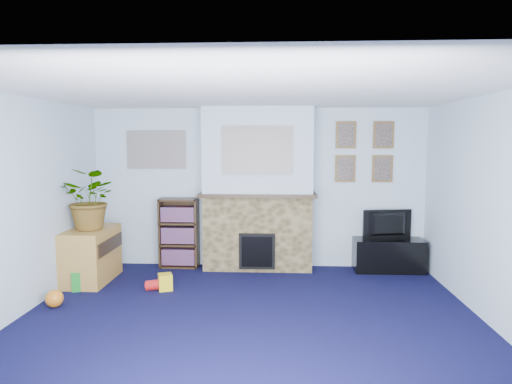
# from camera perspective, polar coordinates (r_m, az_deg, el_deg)

# --- Properties ---
(floor) EXTENTS (5.00, 4.50, 0.01)m
(floor) POSITION_cam_1_polar(r_m,az_deg,el_deg) (5.01, -0.92, -15.94)
(floor) COLOR black
(floor) RESTS_ON ground
(ceiling) EXTENTS (5.00, 4.50, 0.01)m
(ceiling) POSITION_cam_1_polar(r_m,az_deg,el_deg) (4.67, -0.97, 12.47)
(ceiling) COLOR white
(ceiling) RESTS_ON wall_back
(wall_back) EXTENTS (5.00, 0.04, 2.40)m
(wall_back) POSITION_cam_1_polar(r_m,az_deg,el_deg) (6.92, 0.29, 0.50)
(wall_back) COLOR silver
(wall_back) RESTS_ON ground
(wall_front) EXTENTS (5.00, 0.04, 2.40)m
(wall_front) POSITION_cam_1_polar(r_m,az_deg,el_deg) (2.50, -4.42, -9.88)
(wall_front) COLOR silver
(wall_front) RESTS_ON ground
(wall_left) EXTENTS (0.04, 4.50, 2.40)m
(wall_left) POSITION_cam_1_polar(r_m,az_deg,el_deg) (5.46, -28.13, -1.79)
(wall_left) COLOR silver
(wall_left) RESTS_ON ground
(wall_right) EXTENTS (0.04, 4.50, 2.40)m
(wall_right) POSITION_cam_1_polar(r_m,az_deg,el_deg) (5.17, 27.92, -2.19)
(wall_right) COLOR silver
(wall_right) RESTS_ON ground
(chimney_breast) EXTENTS (1.72, 0.50, 2.40)m
(chimney_breast) POSITION_cam_1_polar(r_m,az_deg,el_deg) (6.72, 0.21, 0.19)
(chimney_breast) COLOR brown
(chimney_breast) RESTS_ON ground
(collage_main) EXTENTS (1.00, 0.03, 0.68)m
(collage_main) POSITION_cam_1_polar(r_m,az_deg,el_deg) (6.48, 0.13, 5.24)
(collage_main) COLOR gray
(collage_main) RESTS_ON chimney_breast
(collage_left) EXTENTS (0.90, 0.03, 0.58)m
(collage_left) POSITION_cam_1_polar(r_m,az_deg,el_deg) (7.12, -12.33, 5.19)
(collage_left) COLOR gray
(collage_left) RESTS_ON wall_back
(portrait_tl) EXTENTS (0.30, 0.03, 0.40)m
(portrait_tl) POSITION_cam_1_polar(r_m,az_deg,el_deg) (6.93, 11.16, 7.01)
(portrait_tl) COLOR brown
(portrait_tl) RESTS_ON wall_back
(portrait_tr) EXTENTS (0.30, 0.03, 0.40)m
(portrait_tr) POSITION_cam_1_polar(r_m,az_deg,el_deg) (7.03, 15.63, 6.89)
(portrait_tr) COLOR brown
(portrait_tr) RESTS_ON wall_back
(portrait_bl) EXTENTS (0.30, 0.03, 0.40)m
(portrait_bl) POSITION_cam_1_polar(r_m,az_deg,el_deg) (6.94, 11.08, 2.88)
(portrait_bl) COLOR brown
(portrait_bl) RESTS_ON wall_back
(portrait_br) EXTENTS (0.30, 0.03, 0.40)m
(portrait_br) POSITION_cam_1_polar(r_m,az_deg,el_deg) (7.04, 15.51, 2.82)
(portrait_br) COLOR brown
(portrait_br) RESTS_ON wall_back
(tv_stand) EXTENTS (1.01, 0.42, 0.48)m
(tv_stand) POSITION_cam_1_polar(r_m,az_deg,el_deg) (7.06, 16.23, -7.68)
(tv_stand) COLOR black
(tv_stand) RESTS_ON ground
(television) EXTENTS (0.74, 0.23, 0.42)m
(television) POSITION_cam_1_polar(r_m,az_deg,el_deg) (6.98, 16.31, -3.94)
(television) COLOR black
(television) RESTS_ON tv_stand
(bookshelf) EXTENTS (0.58, 0.28, 1.05)m
(bookshelf) POSITION_cam_1_polar(r_m,az_deg,el_deg) (7.04, -9.57, -5.24)
(bookshelf) COLOR black
(bookshelf) RESTS_ON ground
(sideboard) EXTENTS (0.52, 0.93, 0.73)m
(sideboard) POSITION_cam_1_polar(r_m,az_deg,el_deg) (6.67, -19.87, -7.51)
(sideboard) COLOR #AF7F38
(sideboard) RESTS_ON ground
(potted_plant) EXTENTS (0.84, 0.76, 0.83)m
(potted_plant) POSITION_cam_1_polar(r_m,az_deg,el_deg) (6.47, -19.89, -0.83)
(potted_plant) COLOR #26661E
(potted_plant) RESTS_ON sideboard
(mantel_clock) EXTENTS (0.11, 0.07, 0.15)m
(mantel_clock) POSITION_cam_1_polar(r_m,az_deg,el_deg) (6.68, -0.49, 0.46)
(mantel_clock) COLOR gold
(mantel_clock) RESTS_ON chimney_breast
(mantel_candle) EXTENTS (0.05, 0.05, 0.17)m
(mantel_candle) POSITION_cam_1_polar(r_m,az_deg,el_deg) (6.67, 2.84, 0.53)
(mantel_candle) COLOR #B2BFC6
(mantel_candle) RESTS_ON chimney_breast
(mantel_teddy) EXTENTS (0.11, 0.11, 0.11)m
(mantel_teddy) POSITION_cam_1_polar(r_m,az_deg,el_deg) (6.73, -5.05, 0.44)
(mantel_teddy) COLOR gray
(mantel_teddy) RESTS_ON chimney_breast
(mantel_can) EXTENTS (0.06, 0.06, 0.13)m
(mantel_can) POSITION_cam_1_polar(r_m,az_deg,el_deg) (6.68, 5.75, 0.34)
(mantel_can) COLOR yellow
(mantel_can) RESTS_ON chimney_breast
(green_crate) EXTENTS (0.38, 0.34, 0.25)m
(green_crate) POSITION_cam_1_polar(r_m,az_deg,el_deg) (6.41, -20.59, -10.04)
(green_crate) COLOR #198C26
(green_crate) RESTS_ON ground
(toy_ball) EXTENTS (0.20, 0.20, 0.20)m
(toy_ball) POSITION_cam_1_polar(r_m,az_deg,el_deg) (5.87, -23.90, -12.19)
(toy_ball) COLOR orange
(toy_ball) RESTS_ON ground
(toy_block) EXTENTS (0.22, 0.22, 0.21)m
(toy_block) POSITION_cam_1_polar(r_m,az_deg,el_deg) (6.08, -11.27, -10.92)
(toy_block) COLOR yellow
(toy_block) RESTS_ON ground
(toy_tube) EXTENTS (0.30, 0.13, 0.17)m
(toy_tube) POSITION_cam_1_polar(r_m,az_deg,el_deg) (6.12, -12.26, -11.25)
(toy_tube) COLOR red
(toy_tube) RESTS_ON ground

